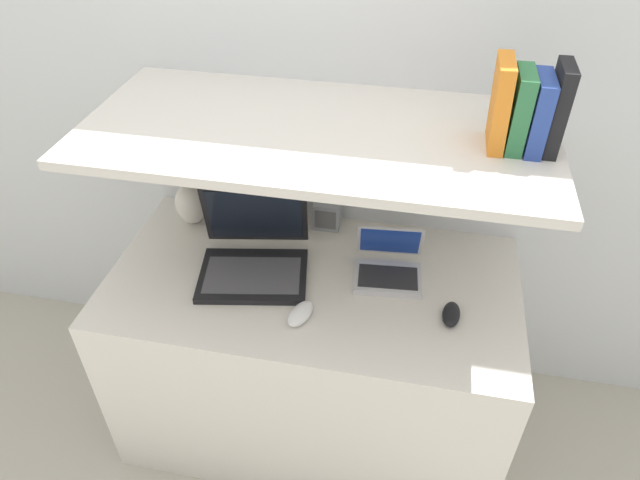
% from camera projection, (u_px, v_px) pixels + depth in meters
% --- Properties ---
extents(wall_back, '(6.00, 0.05, 2.40)m').
position_uv_depth(wall_back, '(337.00, 89.00, 1.85)').
color(wall_back, silver).
rests_on(wall_back, ground_plane).
extents(desk, '(1.31, 0.69, 0.73)m').
position_uv_depth(desk, '(313.00, 354.00, 2.05)').
color(desk, silver).
rests_on(desk, ground_plane).
extents(back_riser, '(1.31, 0.04, 1.20)m').
position_uv_depth(back_riser, '(332.00, 241.00, 2.18)').
color(back_riser, silver).
rests_on(back_riser, ground_plane).
extents(shelf, '(1.31, 0.62, 0.03)m').
position_uv_depth(shelf, '(317.00, 132.00, 1.58)').
color(shelf, silver).
rests_on(shelf, back_riser).
extents(table_lamp, '(0.18, 0.18, 0.35)m').
position_uv_depth(table_lamp, '(185.00, 169.00, 1.93)').
color(table_lamp, white).
rests_on(table_lamp, desk).
extents(laptop_large, '(0.39, 0.36, 0.26)m').
position_uv_depth(laptop_large, '(254.00, 255.00, 1.83)').
color(laptop_large, black).
rests_on(laptop_large, desk).
extents(laptop_small, '(0.23, 0.22, 0.15)m').
position_uv_depth(laptop_small, '(388.00, 266.00, 1.82)').
color(laptop_small, silver).
rests_on(laptop_small, desk).
extents(computer_mouse, '(0.09, 0.12, 0.03)m').
position_uv_depth(computer_mouse, '(300.00, 314.00, 1.68)').
color(computer_mouse, white).
rests_on(computer_mouse, desk).
extents(second_mouse, '(0.06, 0.11, 0.03)m').
position_uv_depth(second_mouse, '(451.00, 314.00, 1.68)').
color(second_mouse, black).
rests_on(second_mouse, desk).
extents(router_box, '(0.09, 0.07, 0.10)m').
position_uv_depth(router_box, '(327.00, 214.00, 2.01)').
color(router_box, gray).
rests_on(router_box, desk).
extents(book_black, '(0.03, 0.12, 0.23)m').
position_uv_depth(book_black, '(557.00, 109.00, 1.40)').
color(book_black, black).
rests_on(book_black, shelf).
extents(book_blue, '(0.04, 0.14, 0.19)m').
position_uv_depth(book_blue, '(538.00, 114.00, 1.42)').
color(book_blue, '#284293').
rests_on(book_blue, shelf).
extents(book_green, '(0.04, 0.13, 0.20)m').
position_uv_depth(book_green, '(519.00, 110.00, 1.43)').
color(book_green, '#2D7042').
rests_on(book_green, shelf).
extents(book_orange, '(0.05, 0.14, 0.23)m').
position_uv_depth(book_orange, '(500.00, 104.00, 1.43)').
color(book_orange, orange).
rests_on(book_orange, shelf).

